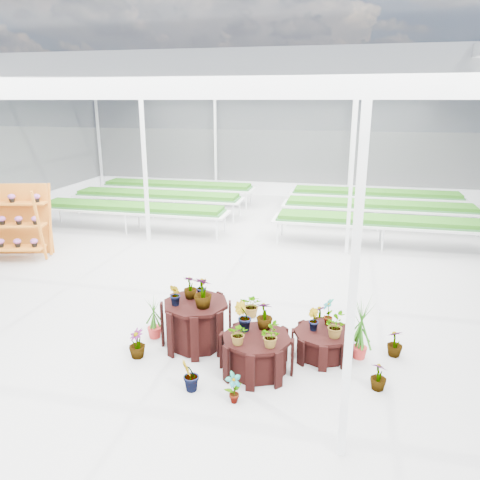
% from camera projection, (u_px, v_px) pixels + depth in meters
% --- Properties ---
extents(ground_plane, '(24.00, 24.00, 0.00)m').
position_uv_depth(ground_plane, '(204.00, 301.00, 10.17)').
color(ground_plane, gray).
rests_on(ground_plane, ground).
extents(greenhouse_shell, '(18.00, 24.00, 4.50)m').
position_uv_depth(greenhouse_shell, '(201.00, 200.00, 9.52)').
color(greenhouse_shell, white).
rests_on(greenhouse_shell, ground).
extents(steel_frame, '(18.00, 24.00, 4.50)m').
position_uv_depth(steel_frame, '(201.00, 200.00, 9.52)').
color(steel_frame, silver).
rests_on(steel_frame, ground).
extents(nursery_benches, '(16.00, 7.00, 0.84)m').
position_uv_depth(nursery_benches, '(262.00, 210.00, 16.77)').
color(nursery_benches, silver).
rests_on(nursery_benches, ground).
extents(plinth_tall, '(1.47, 1.47, 0.81)m').
position_uv_depth(plinth_tall, '(196.00, 323.00, 8.26)').
color(plinth_tall, black).
rests_on(plinth_tall, ground).
extents(plinth_mid, '(1.18, 1.18, 0.61)m').
position_uv_depth(plinth_mid, '(256.00, 354.00, 7.48)').
color(plinth_mid, black).
rests_on(plinth_mid, ground).
extents(plinth_low, '(1.09, 1.09, 0.45)m').
position_uv_depth(plinth_low, '(322.00, 344.00, 7.94)').
color(plinth_low, black).
rests_on(plinth_low, ground).
extents(shelf_rack, '(2.08, 1.43, 2.00)m').
position_uv_depth(shelf_rack, '(12.00, 223.00, 12.65)').
color(shelf_rack, '#BF671B').
rests_on(shelf_rack, ground).
extents(nursery_plants, '(4.64, 3.18, 1.37)m').
position_uv_depth(nursery_plants, '(256.00, 321.00, 8.07)').
color(nursery_plants, '#225A13').
rests_on(nursery_plants, ground).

